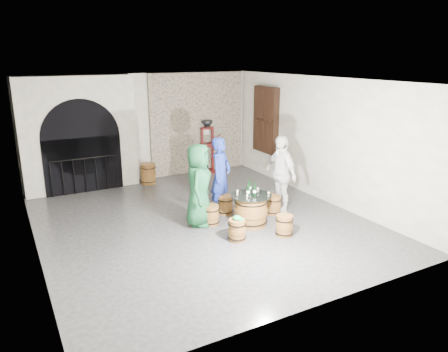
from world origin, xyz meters
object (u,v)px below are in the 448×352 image
person_blue (221,175)px  wine_bottle_right (249,186)px  barrel_stool_near_right (284,225)px  barrel_stool_near_left (237,230)px  barrel_stool_left (211,215)px  barrel_stool_right (273,205)px  barrel_stool_far (225,205)px  side_barrel (148,174)px  person_green (199,185)px  wine_bottle_center (255,190)px  person_white (281,174)px  barrel_table (251,210)px  wine_bottle_left (248,191)px  corking_press (207,143)px

person_blue → wine_bottle_right: 0.90m
barrel_stool_near_right → barrel_stool_near_left: 1.05m
barrel_stool_left → barrel_stool_near_right: size_ratio=1.00×
barrel_stool_left → barrel_stool_right: same height
barrel_stool_left → barrel_stool_near_left: same height
barrel_stool_far → side_barrel: (-0.83, 3.27, 0.08)m
person_green → wine_bottle_center: person_green is taller
barrel_stool_near_right → person_white: (0.78, 1.27, 0.72)m
barrel_stool_right → side_barrel: side_barrel is taller
barrel_stool_left → person_blue: bearing=46.4°
person_blue → wine_bottle_right: (0.29, -0.85, -0.09)m
barrel_table → side_barrel: (-1.01, 4.16, -0.05)m
barrel_table → wine_bottle_left: (-0.11, -0.04, 0.49)m
side_barrel → corking_press: size_ratio=0.36×
barrel_table → wine_bottle_right: bearing=68.9°
barrel_table → barrel_stool_left: barrel_table is taller
wine_bottle_center → barrel_stool_far: bearing=103.0°
person_white → wine_bottle_center: bearing=-65.4°
person_blue → wine_bottle_left: (0.10, -1.09, -0.09)m
person_blue → side_barrel: person_blue is taller
barrel_stool_right → person_blue: 1.46m
barrel_stool_right → corking_press: (0.26, 4.11, 0.77)m
barrel_table → wine_bottle_left: bearing=-160.4°
barrel_stool_near_left → person_blue: (0.49, 1.63, 0.70)m
barrel_stool_right → corking_press: size_ratio=0.27×
barrel_table → barrel_stool_left: (-0.79, 0.45, -0.13)m
person_white → barrel_stool_near_left: bearing=-61.1°
barrel_stool_right → corking_press: 4.19m
barrel_table → side_barrel: bearing=103.6°
barrel_stool_right → barrel_table: bearing=-159.0°
barrel_table → person_blue: bearing=101.3°
barrel_stool_near_right → person_blue: size_ratio=0.25×
barrel_stool_near_right → wine_bottle_center: bearing=109.2°
person_white → wine_bottle_left: size_ratio=5.83×
wine_bottle_left → side_barrel: (-0.90, 4.20, -0.53)m
person_white → person_green: bearing=-94.5°
barrel_stool_far → wine_bottle_left: (0.07, -0.92, 0.62)m
barrel_stool_far → person_green: person_green is taller
wine_bottle_left → barrel_stool_right: bearing=20.8°
person_blue → wine_bottle_right: bearing=-106.0°
person_blue → side_barrel: bearing=69.6°
barrel_table → barrel_stool_left: bearing=150.5°
person_green → wine_bottle_left: (0.92, -0.62, -0.09)m
barrel_stool_far → barrel_stool_near_left: 1.55m
barrel_stool_left → person_white: (1.88, -0.03, 0.72)m
barrel_stool_near_right → side_barrel: (-1.32, 5.00, 0.08)m
barrel_table → barrel_stool_far: size_ratio=2.01×
barrel_table → wine_bottle_left: size_ratio=2.82×
barrel_stool_near_right → wine_bottle_center: 1.03m
barrel_stool_near_right → side_barrel: size_ratio=0.74×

